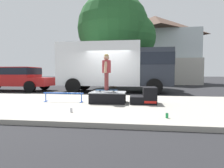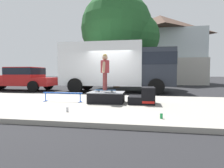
{
  "view_description": "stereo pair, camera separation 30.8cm",
  "coord_description": "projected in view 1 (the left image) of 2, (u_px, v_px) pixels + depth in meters",
  "views": [
    {
      "loc": [
        1.52,
        -9.2,
        1.16
      ],
      "look_at": [
        0.52,
        -1.34,
        0.71
      ],
      "focal_mm": 28.89,
      "sensor_mm": 36.0,
      "label": 1
    },
    {
      "loc": [
        1.82,
        -9.16,
        1.16
      ],
      "look_at": [
        0.52,
        -1.34,
        0.71
      ],
      "focal_mm": 28.89,
      "sensor_mm": 36.0,
      "label": 2
    }
  ],
  "objects": [
    {
      "name": "skater_kid",
      "position": [
        106.0,
        69.0,
        6.46
      ],
      "size": [
        0.32,
        0.67,
        1.3
      ],
      "color": "brown",
      "rests_on": "skateboard"
    },
    {
      "name": "house_behind",
      "position": [
        154.0,
        49.0,
        22.66
      ],
      "size": [
        9.54,
        8.23,
        8.4
      ],
      "color": "silver",
      "rests_on": "ground"
    },
    {
      "name": "skate_box",
      "position": [
        108.0,
        97.0,
        6.51
      ],
      "size": [
        1.26,
        0.86,
        0.39
      ],
      "color": "black",
      "rests_on": "sidewalk_slab"
    },
    {
      "name": "kicker_ramp",
      "position": [
        145.0,
        97.0,
        6.34
      ],
      "size": [
        0.91,
        0.79,
        0.58
      ],
      "color": "black",
      "rests_on": "sidewalk_slab"
    },
    {
      "name": "street_tree_main",
      "position": [
        117.0,
        31.0,
        15.06
      ],
      "size": [
        6.48,
        5.9,
        7.89
      ],
      "color": "brown",
      "rests_on": "ground"
    },
    {
      "name": "soda_can",
      "position": [
        71.0,
        110.0,
        4.9
      ],
      "size": [
        0.07,
        0.07,
        0.13
      ],
      "color": "silver",
      "rests_on": "sidewalk_slab"
    },
    {
      "name": "ground_plane",
      "position": [
        105.0,
        96.0,
        9.37
      ],
      "size": [
        140.0,
        140.0,
        0.0
      ],
      "primitive_type": "plane",
      "color": "black"
    },
    {
      "name": "box_truck",
      "position": [
        115.0,
        65.0,
        11.42
      ],
      "size": [
        6.91,
        2.63,
        3.05
      ],
      "color": "white",
      "rests_on": "ground"
    },
    {
      "name": "sidewalk_slab",
      "position": [
        92.0,
        105.0,
        6.4
      ],
      "size": [
        50.0,
        5.0,
        0.12
      ],
      "primitive_type": "cube",
      "color": "gray",
      "rests_on": "ground"
    },
    {
      "name": "skateboard",
      "position": [
        107.0,
        90.0,
        6.5
      ],
      "size": [
        0.78,
        0.22,
        0.07
      ],
      "color": "navy",
      "rests_on": "skate_box"
    },
    {
      "name": "grind_rail",
      "position": [
        63.0,
        95.0,
        6.69
      ],
      "size": [
        1.55,
        0.28,
        0.35
      ],
      "color": "blue",
      "rests_on": "sidewalk_slab"
    },
    {
      "name": "pickup_truck_red",
      "position": [
        14.0,
        78.0,
        12.33
      ],
      "size": [
        5.7,
        2.09,
        1.61
      ],
      "color": "red",
      "rests_on": "ground"
    },
    {
      "name": "soda_can_b",
      "position": [
        167.0,
        115.0,
        4.25
      ],
      "size": [
        0.07,
        0.07,
        0.13
      ],
      "color": "#198C3F",
      "rests_on": "sidewalk_slab"
    }
  ]
}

